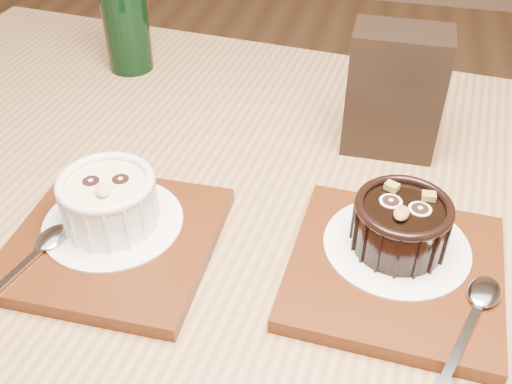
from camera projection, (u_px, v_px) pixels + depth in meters
table at (287, 306)px, 0.62m from camera, size 1.27×0.90×0.75m
tray_left at (115, 241)px, 0.55m from camera, size 0.18×0.18×0.01m
doily_left at (113, 222)px, 0.56m from camera, size 0.13×0.13×0.00m
ramekin_white at (109, 199)px, 0.54m from camera, size 0.09×0.09×0.05m
spoon_left at (25, 262)px, 0.51m from camera, size 0.06×0.14×0.01m
tray_right at (394, 271)px, 0.52m from camera, size 0.19×0.19×0.01m
doily_right at (397, 245)px, 0.53m from camera, size 0.13×0.13×0.00m
ramekin_dark at (401, 223)px, 0.52m from camera, size 0.08×0.08×0.05m
spoon_right at (471, 320)px, 0.46m from camera, size 0.07×0.14×0.01m
condiment_stand at (395, 92)px, 0.64m from camera, size 0.10×0.06×0.14m
green_bottle at (124, 6)px, 0.78m from camera, size 0.06×0.06×0.22m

